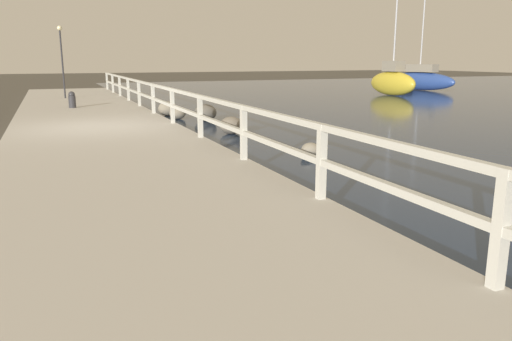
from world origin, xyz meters
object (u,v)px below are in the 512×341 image
object	(u,v)px
mooring_bollard	(72,100)
sailboat_yellow	(392,81)
dock_lamp	(61,50)
sailboat_blue	(419,79)

from	to	relation	value
mooring_bollard	sailboat_yellow	size ratio (longest dim) A/B	0.07
sailboat_yellow	mooring_bollard	bearing A→B (deg)	-170.11
dock_lamp	sailboat_yellow	distance (m)	16.78
dock_lamp	sailboat_blue	distance (m)	21.43
mooring_bollard	dock_lamp	bearing A→B (deg)	91.14
sailboat_yellow	dock_lamp	bearing A→B (deg)	173.62
mooring_bollard	sailboat_yellow	distance (m)	16.95
dock_lamp	sailboat_blue	world-z (taller)	sailboat_blue
sailboat_blue	sailboat_yellow	bearing A→B (deg)	-155.49
sailboat_blue	sailboat_yellow	xyz separation A→B (m)	(-4.60, -3.29, 0.09)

